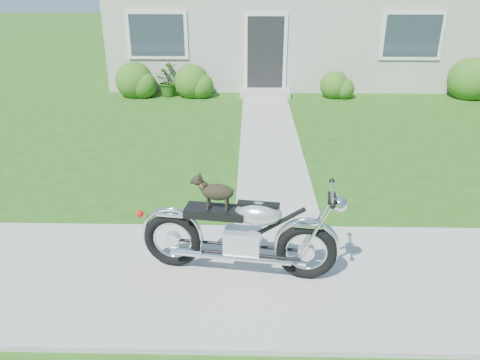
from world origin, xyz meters
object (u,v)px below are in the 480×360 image
Objects in this scene: potted_plant_right at (338,85)px; motorcycle_with_dog at (242,233)px; house at (309,7)px; potted_plant_left at (167,81)px.

motorcycle_with_dog is at bearing -106.30° from potted_plant_right.
house is 14.72× the size of potted_plant_left.
motorcycle_with_dog reaches higher than potted_plant_left.
potted_plant_left is at bearing -140.85° from house.
house is 12.22m from motorcycle_with_dog.
potted_plant_right is 0.31× the size of motorcycle_with_dog.
potted_plant_right is at bearing 0.00° from potted_plant_left.
motorcycle_with_dog is at bearing -99.39° from house.
house is at bearing 88.69° from motorcycle_with_dog.
house is at bearing 98.45° from potted_plant_right.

